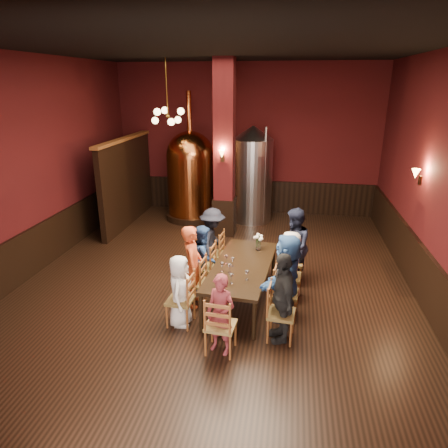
% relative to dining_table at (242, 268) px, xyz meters
% --- Properties ---
extents(room, '(10.00, 10.02, 4.50)m').
position_rel_dining_table_xyz_m(room, '(-0.63, 0.70, 1.56)').
color(room, black).
rests_on(room, ground).
extents(wainscot_right, '(0.08, 9.90, 1.00)m').
position_rel_dining_table_xyz_m(wainscot_right, '(3.33, 0.70, -0.19)').
color(wainscot_right, black).
rests_on(wainscot_right, ground).
extents(wainscot_back, '(7.90, 0.08, 1.00)m').
position_rel_dining_table_xyz_m(wainscot_back, '(-0.63, 5.66, -0.19)').
color(wainscot_back, black).
rests_on(wainscot_back, ground).
extents(wainscot_left, '(0.08, 9.90, 1.00)m').
position_rel_dining_table_xyz_m(wainscot_left, '(-4.59, 0.70, -0.19)').
color(wainscot_left, black).
rests_on(wainscot_left, ground).
extents(column, '(0.58, 0.58, 4.50)m').
position_rel_dining_table_xyz_m(column, '(-0.93, 3.50, 1.56)').
color(column, '#4A0F11').
rests_on(column, ground).
extents(partition, '(0.22, 3.50, 2.40)m').
position_rel_dining_table_xyz_m(partition, '(-3.83, 3.90, 0.51)').
color(partition, black).
rests_on(partition, ground).
extents(pendant_cluster, '(0.90, 0.90, 1.70)m').
position_rel_dining_table_xyz_m(pendant_cluster, '(-2.43, 3.60, 2.41)').
color(pendant_cluster, '#A57226').
rests_on(pendant_cluster, room).
extents(sconce_wall, '(0.20, 0.20, 0.36)m').
position_rel_dining_table_xyz_m(sconce_wall, '(3.27, 1.50, 1.51)').
color(sconce_wall, black).
rests_on(sconce_wall, room).
extents(sconce_column, '(0.20, 0.20, 0.36)m').
position_rel_dining_table_xyz_m(sconce_column, '(-0.93, 3.20, 1.51)').
color(sconce_column, black).
rests_on(sconce_column, column).
extents(dining_table, '(1.19, 2.47, 0.75)m').
position_rel_dining_table_xyz_m(dining_table, '(0.00, 0.00, 0.00)').
color(dining_table, black).
rests_on(dining_table, ground).
extents(chair_0, '(0.50, 0.50, 0.92)m').
position_rel_dining_table_xyz_m(chair_0, '(-0.93, -0.93, -0.23)').
color(chair_0, brown).
rests_on(chair_0, ground).
extents(person_0, '(0.42, 0.63, 1.26)m').
position_rel_dining_table_xyz_m(person_0, '(-0.93, -0.93, -0.06)').
color(person_0, white).
rests_on(person_0, ground).
extents(chair_1, '(0.50, 0.50, 0.92)m').
position_rel_dining_table_xyz_m(chair_1, '(-0.87, -0.26, -0.23)').
color(chair_1, brown).
rests_on(chair_1, ground).
extents(person_1, '(0.46, 0.62, 1.55)m').
position_rel_dining_table_xyz_m(person_1, '(-0.87, -0.26, 0.09)').
color(person_1, '#C84722').
rests_on(person_1, ground).
extents(chair_2, '(0.50, 0.50, 0.92)m').
position_rel_dining_table_xyz_m(chair_2, '(-0.82, 0.40, -0.23)').
color(chair_2, brown).
rests_on(chair_2, ground).
extents(person_2, '(0.41, 0.68, 1.32)m').
position_rel_dining_table_xyz_m(person_2, '(-0.82, 0.40, -0.03)').
color(person_2, navy).
rests_on(person_2, ground).
extents(chair_3, '(0.50, 0.50, 0.92)m').
position_rel_dining_table_xyz_m(chair_3, '(-0.77, 1.07, -0.23)').
color(chair_3, brown).
rests_on(chair_3, ground).
extents(person_3, '(0.57, 0.96, 1.46)m').
position_rel_dining_table_xyz_m(person_3, '(-0.77, 1.07, 0.04)').
color(person_3, black).
rests_on(person_3, ground).
extents(chair_4, '(0.50, 0.50, 0.92)m').
position_rel_dining_table_xyz_m(chair_4, '(0.77, -1.07, -0.23)').
color(chair_4, brown).
rests_on(chair_4, ground).
extents(person_4, '(0.60, 0.95, 1.50)m').
position_rel_dining_table_xyz_m(person_4, '(0.77, -1.07, 0.06)').
color(person_4, black).
rests_on(person_4, ground).
extents(chair_5, '(0.50, 0.50, 0.92)m').
position_rel_dining_table_xyz_m(chair_5, '(0.82, -0.40, -0.23)').
color(chair_5, brown).
rests_on(chair_5, ground).
extents(person_5, '(0.89, 1.51, 1.55)m').
position_rel_dining_table_xyz_m(person_5, '(0.82, -0.40, 0.09)').
color(person_5, '#3764A6').
rests_on(person_5, ground).
extents(chair_6, '(0.50, 0.50, 0.92)m').
position_rel_dining_table_xyz_m(chair_6, '(0.87, 0.26, -0.23)').
color(chair_6, brown).
rests_on(chair_6, ground).
extents(person_6, '(0.45, 0.68, 1.35)m').
position_rel_dining_table_xyz_m(person_6, '(0.87, 0.26, -0.01)').
color(person_6, beige).
rests_on(person_6, ground).
extents(chair_7, '(0.50, 0.50, 0.92)m').
position_rel_dining_table_xyz_m(chair_7, '(0.93, 0.93, -0.23)').
color(chair_7, brown).
rests_on(chair_7, ground).
extents(person_7, '(0.40, 0.78, 1.58)m').
position_rel_dining_table_xyz_m(person_7, '(0.93, 0.93, 0.10)').
color(person_7, '#1A1E34').
rests_on(person_7, ground).
extents(chair_8, '(0.50, 0.50, 0.92)m').
position_rel_dining_table_xyz_m(chair_8, '(-0.12, -1.54, -0.23)').
color(chair_8, brown).
rests_on(chair_8, ground).
extents(person_8, '(0.55, 0.46, 1.29)m').
position_rel_dining_table_xyz_m(person_8, '(-0.12, -1.54, -0.04)').
color(person_8, maroon).
rests_on(person_8, ground).
extents(copper_kettle, '(1.85, 1.85, 3.70)m').
position_rel_dining_table_xyz_m(copper_kettle, '(-2.13, 4.64, 0.66)').
color(copper_kettle, black).
rests_on(copper_kettle, ground).
extents(steel_vessel, '(1.22, 1.22, 2.79)m').
position_rel_dining_table_xyz_m(steel_vessel, '(-0.32, 4.75, 0.71)').
color(steel_vessel, '#B2B2B7').
rests_on(steel_vessel, ground).
extents(rose_vase, '(0.20, 0.20, 0.34)m').
position_rel_dining_table_xyz_m(rose_vase, '(0.23, 0.75, 0.29)').
color(rose_vase, white).
rests_on(rose_vase, dining_table).
extents(wine_glass_0, '(0.07, 0.07, 0.17)m').
position_rel_dining_table_xyz_m(wine_glass_0, '(-0.18, -0.36, 0.15)').
color(wine_glass_0, white).
rests_on(wine_glass_0, dining_table).
extents(wine_glass_1, '(0.07, 0.07, 0.17)m').
position_rel_dining_table_xyz_m(wine_glass_1, '(-0.29, -0.01, 0.15)').
color(wine_glass_1, white).
rests_on(wine_glass_1, dining_table).
extents(wine_glass_2, '(0.07, 0.07, 0.17)m').
position_rel_dining_table_xyz_m(wine_glass_2, '(-0.09, -0.74, 0.15)').
color(wine_glass_2, white).
rests_on(wine_glass_2, dining_table).
extents(wine_glass_3, '(0.07, 0.07, 0.17)m').
position_rel_dining_table_xyz_m(wine_glass_3, '(-0.30, -0.84, 0.15)').
color(wine_glass_3, white).
rests_on(wine_glass_3, dining_table).
extents(wine_glass_4, '(0.07, 0.07, 0.17)m').
position_rel_dining_table_xyz_m(wine_glass_4, '(-0.16, -0.10, 0.15)').
color(wine_glass_4, white).
rests_on(wine_glass_4, dining_table).
extents(wine_glass_5, '(0.07, 0.07, 0.17)m').
position_rel_dining_table_xyz_m(wine_glass_5, '(-0.32, -0.33, 0.15)').
color(wine_glass_5, white).
rests_on(wine_glass_5, dining_table).
extents(wine_glass_6, '(0.07, 0.07, 0.17)m').
position_rel_dining_table_xyz_m(wine_glass_6, '(0.16, -0.58, 0.15)').
color(wine_glass_6, white).
rests_on(wine_glass_6, dining_table).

